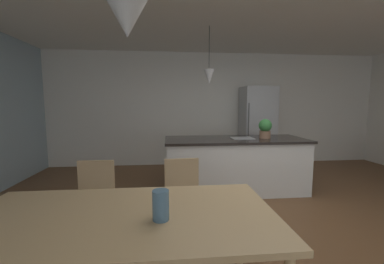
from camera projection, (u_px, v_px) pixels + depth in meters
name	position (u px, v px, depth m)	size (l,w,h in m)	color
ground_plane	(271.00, 230.00, 2.84)	(10.00, 8.40, 0.04)	brown
wall_back_kitchen	(217.00, 109.00, 5.91)	(10.00, 0.12, 2.70)	white
dining_table	(123.00, 222.00, 1.61)	(2.08, 1.03, 0.73)	tan
chair_far_right	(183.00, 198.00, 2.56)	(0.43, 0.43, 0.87)	tan
chair_far_left	(93.00, 201.00, 2.47)	(0.41, 0.41, 0.87)	tan
kitchen_island	(235.00, 164.00, 4.05)	(2.34, 0.91, 0.91)	silver
refrigerator	(257.00, 127.00, 5.65)	(0.74, 0.67, 1.88)	#B2B5B7
pendant_over_table	(127.00, 18.00, 1.42)	(0.25, 0.25, 0.84)	black
pendant_over_island_main	(209.00, 77.00, 3.84)	(0.17, 0.17, 0.90)	black
potted_plant_on_island	(265.00, 128.00, 4.03)	(0.22, 0.22, 0.32)	#8C664C
vase_on_dining_table	(161.00, 205.00, 1.52)	(0.11, 0.11, 0.19)	slate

